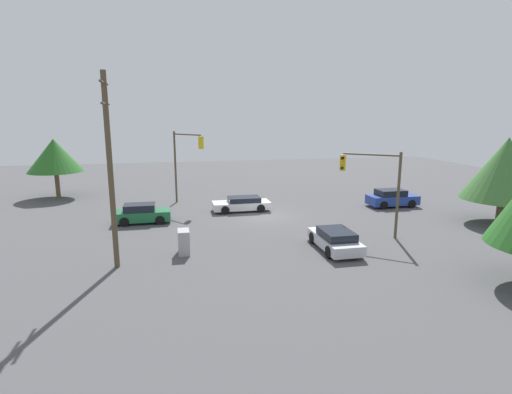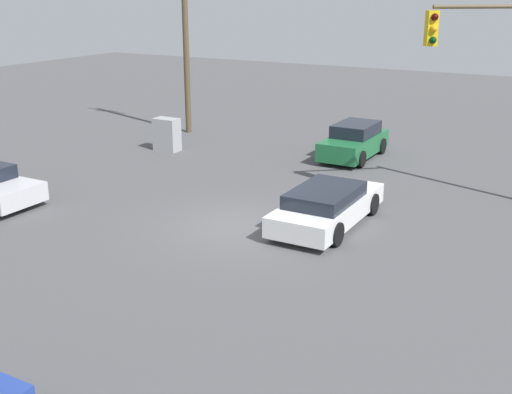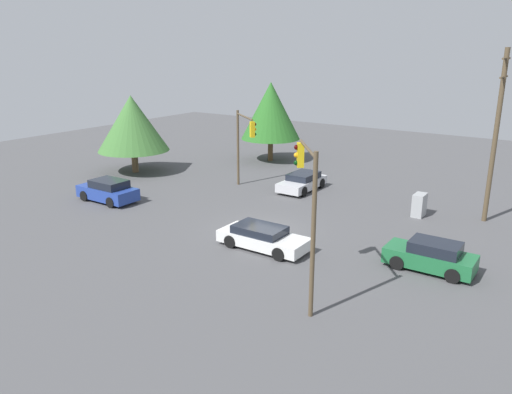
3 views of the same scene
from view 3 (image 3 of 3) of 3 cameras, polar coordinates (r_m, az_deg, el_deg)
ground_plane at (r=28.60m, az=0.84°, el=-3.88°), size 80.00×80.00×0.00m
sedan_blue at (r=35.33m, az=-16.56°, el=0.69°), size 2.02×4.32×1.52m
sedan_green at (r=24.86m, az=19.35°, el=-6.40°), size 1.84×4.07×1.45m
sedan_white at (r=25.98m, az=0.76°, el=-4.63°), size 2.01×4.79×1.20m
sedan_silver at (r=36.76m, az=5.32°, el=1.75°), size 4.41×2.04×1.27m
traffic_signal_main at (r=19.66m, az=5.90°, el=0.09°), size 3.10×2.52×6.53m
traffic_signal_cross at (r=35.97m, az=-1.39°, el=6.83°), size 2.59×3.20×5.66m
utility_pole_tall at (r=32.05m, az=25.74°, el=6.59°), size 2.20×0.28×10.09m
electrical_cabinet at (r=32.48m, az=18.16°, el=-0.88°), size 1.10×0.66×1.43m
tree_behind at (r=45.71m, az=1.69°, el=9.82°), size 5.36×5.36×7.17m
tree_corner at (r=42.60m, az=-13.96°, el=8.17°), size 5.86×5.86×6.39m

